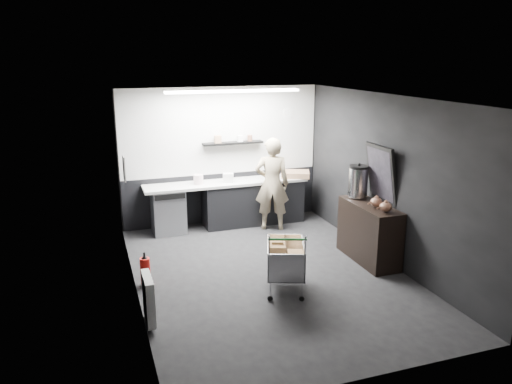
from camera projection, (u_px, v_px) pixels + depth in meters
name	position (u px, v px, depth m)	size (l,w,h in m)	color
floor	(269.00, 274.00, 7.73)	(5.50, 5.50, 0.00)	black
ceiling	(270.00, 98.00, 7.01)	(5.50, 5.50, 0.00)	silver
wall_back	(221.00, 156.00, 9.88)	(5.50, 5.50, 0.00)	black
wall_front	(368.00, 260.00, 4.86)	(5.50, 5.50, 0.00)	black
wall_left	(131.00, 203.00, 6.75)	(5.50, 5.50, 0.00)	black
wall_right	(387.00, 180.00, 7.99)	(5.50, 5.50, 0.00)	black
kitchen_wall_panel	(221.00, 131.00, 9.73)	(3.95, 0.02, 1.70)	silver
dado_panel	(223.00, 197.00, 10.09)	(3.95, 0.02, 1.00)	black
floating_shelf	(233.00, 143.00, 9.75)	(1.20, 0.22, 0.04)	black
wall_clock	(288.00, 113.00, 10.08)	(0.20, 0.20, 0.03)	silver
poster	(124.00, 168.00, 7.89)	(0.02, 0.30, 0.40)	white
poster_red_band	(124.00, 164.00, 7.87)	(0.01, 0.22, 0.10)	red
radiator	(148.00, 299.00, 6.21)	(0.10, 0.50, 0.60)	silver
ceiling_strip	(233.00, 91.00, 8.71)	(2.40, 0.20, 0.04)	white
prep_counter	(233.00, 203.00, 9.86)	(3.20, 0.61, 0.90)	black
person	(272.00, 184.00, 9.53)	(0.66, 0.43, 1.80)	beige
shopping_cart	(285.00, 260.00, 7.11)	(0.79, 1.04, 0.96)	silver
sideboard	(369.00, 225.00, 8.15)	(0.55, 1.28, 1.91)	black
fire_extinguisher	(145.00, 270.00, 7.32)	(0.15, 0.15, 0.49)	red
cardboard_box	(295.00, 174.00, 10.08)	(0.56, 0.43, 0.11)	#9A7252
pink_tub	(198.00, 179.00, 9.50)	(0.18, 0.18, 0.18)	silver
white_container	(228.00, 178.00, 9.64)	(0.20, 0.16, 0.18)	silver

